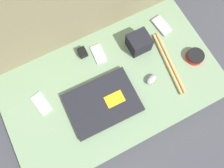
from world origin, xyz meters
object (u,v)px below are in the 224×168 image
at_px(speaker_puck, 195,56).
at_px(phone_silver, 99,54).
at_px(computer_mouse, 151,79).
at_px(charger_brick, 82,52).
at_px(phone_black, 162,26).
at_px(camera_pouch, 139,43).
at_px(phone_small, 42,104).
at_px(laptop, 103,103).

height_order(speaker_puck, phone_silver, speaker_puck).
height_order(computer_mouse, charger_brick, charger_brick).
height_order(phone_black, camera_pouch, camera_pouch).
xyz_separation_m(speaker_puck, phone_small, (-0.80, 0.14, -0.01)).
xyz_separation_m(phone_small, camera_pouch, (0.57, 0.05, 0.04)).
bearing_deg(computer_mouse, speaker_puck, -17.20).
bearing_deg(computer_mouse, phone_small, 147.15).
bearing_deg(phone_silver, phone_black, 3.35).
bearing_deg(phone_black, computer_mouse, -136.82).
xyz_separation_m(phone_silver, camera_pouch, (0.20, -0.05, 0.04)).
height_order(phone_small, charger_brick, charger_brick).
relative_size(laptop, phone_small, 2.87).
distance_m(phone_silver, phone_small, 0.38).
xyz_separation_m(phone_silver, charger_brick, (-0.07, 0.04, 0.01)).
height_order(phone_silver, camera_pouch, camera_pouch).
bearing_deg(phone_small, speaker_puck, -21.27).
distance_m(laptop, computer_mouse, 0.27).
distance_m(speaker_puck, phone_silver, 0.50).
bearing_deg(speaker_puck, phone_small, 170.34).
distance_m(computer_mouse, speaker_puck, 0.26).
xyz_separation_m(phone_silver, phone_black, (0.38, -0.01, 0.00)).
relative_size(laptop, computer_mouse, 4.83).
bearing_deg(camera_pouch, charger_brick, 161.12).
distance_m(computer_mouse, phone_silver, 0.30).
distance_m(computer_mouse, phone_small, 0.55).
height_order(laptop, computer_mouse, laptop).
bearing_deg(laptop, phone_small, 154.28).
bearing_deg(speaker_puck, laptop, 179.93).
relative_size(laptop, speaker_puck, 3.72).
xyz_separation_m(phone_small, charger_brick, (0.29, 0.15, 0.01)).
bearing_deg(charger_brick, computer_mouse, -49.84).
height_order(phone_silver, charger_brick, charger_brick).
height_order(computer_mouse, camera_pouch, camera_pouch).
distance_m(computer_mouse, camera_pouch, 0.20).
bearing_deg(charger_brick, speaker_puck, -29.38).
bearing_deg(phone_black, phone_small, -178.43).
bearing_deg(laptop, computer_mouse, 0.12).
distance_m(speaker_puck, camera_pouch, 0.30).
distance_m(phone_black, charger_brick, 0.45).
xyz_separation_m(laptop, computer_mouse, (0.27, -0.01, 0.00)).
xyz_separation_m(computer_mouse, speaker_puck, (0.26, 0.00, 0.00)).
bearing_deg(speaker_puck, phone_silver, 150.61).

